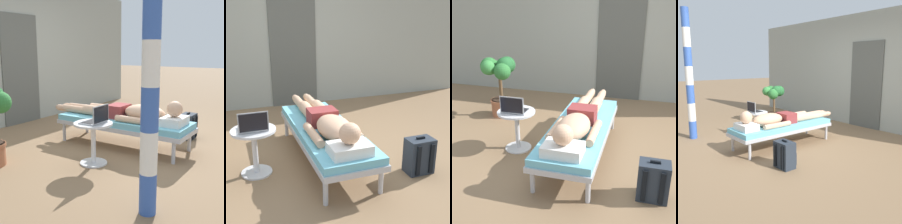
{
  "view_description": "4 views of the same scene",
  "coord_description": "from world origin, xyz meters",
  "views": [
    {
      "loc": [
        -3.81,
        -2.38,
        1.4
      ],
      "look_at": [
        -0.32,
        -0.09,
        0.55
      ],
      "focal_mm": 49.21,
      "sensor_mm": 36.0,
      "label": 1
    },
    {
      "loc": [
        -1.14,
        -3.45,
        1.76
      ],
      "look_at": [
        0.05,
        -0.24,
        0.62
      ],
      "focal_mm": 50.67,
      "sensor_mm": 36.0,
      "label": 2
    },
    {
      "loc": [
        0.65,
        -3.42,
        1.9
      ],
      "look_at": [
        -0.3,
        -0.12,
        0.55
      ],
      "focal_mm": 48.2,
      "sensor_mm": 36.0,
      "label": 3
    },
    {
      "loc": [
        3.61,
        -3.03,
        1.52
      ],
      "look_at": [
        0.14,
        -0.13,
        0.67
      ],
      "focal_mm": 40.95,
      "sensor_mm": 36.0,
      "label": 4
    }
  ],
  "objects": [
    {
      "name": "ground_plane",
      "position": [
        0.0,
        0.0,
        0.0
      ],
      "size": [
        40.0,
        40.0,
        0.0
      ],
      "primitive_type": "plane",
      "color": "#846647"
    },
    {
      "name": "house_wall_back",
      "position": [
        -0.08,
        2.35,
        1.35
      ],
      "size": [
        7.6,
        0.2,
        2.7
      ],
      "primitive_type": "cube",
      "color": "#999E93",
      "rests_on": "ground"
    },
    {
      "name": "house_door_panel",
      "position": [
        0.1,
        2.24,
        1.02
      ],
      "size": [
        0.84,
        0.03,
        2.04
      ],
      "primitive_type": "cube",
      "color": "#545651",
      "rests_on": "ground"
    },
    {
      "name": "lounge_chair",
      "position": [
        -0.08,
        -0.13,
        0.35
      ],
      "size": [
        0.67,
        2.0,
        0.42
      ],
      "color": "#B7B7BC",
      "rests_on": "ground"
    },
    {
      "name": "person_reclining",
      "position": [
        -0.08,
        -0.23,
        0.52
      ],
      "size": [
        0.53,
        2.17,
        0.32
      ],
      "color": "white",
      "rests_on": "lounge_chair"
    },
    {
      "name": "side_table",
      "position": [
        -0.9,
        -0.2,
        0.36
      ],
      "size": [
        0.48,
        0.48,
        0.52
      ],
      "color": "silver",
      "rests_on": "ground"
    },
    {
      "name": "laptop",
      "position": [
        -0.9,
        -0.25,
        0.58
      ],
      "size": [
        0.31,
        0.24,
        0.23
      ],
      "color": "#A5A8AD",
      "rests_on": "side_table"
    },
    {
      "name": "backpack",
      "position": [
        0.81,
        -0.79,
        0.2
      ],
      "size": [
        0.3,
        0.26,
        0.42
      ],
      "color": "#262D38",
      "rests_on": "ground"
    }
  ]
}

